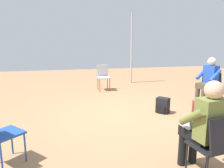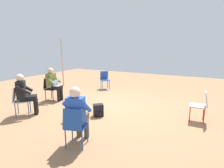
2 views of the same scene
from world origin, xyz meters
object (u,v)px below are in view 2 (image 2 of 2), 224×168
person_in_blue (78,112)px  chair_southeast (105,79)px  person_in_black (25,92)px  chair_east (50,87)px  chair_northeast (19,99)px  person_with_laptop (53,82)px  chair_north (75,124)px  backpack_near_laptop_user (98,111)px  backpack_by_empty_chair (71,116)px  chair_west (201,104)px

person_in_blue → chair_southeast: bearing=95.4°
person_in_black → chair_east: bearing=155.7°
chair_northeast → person_with_laptop: size_ratio=0.69×
chair_east → chair_north: bearing=45.9°
chair_north → person_with_laptop: size_ratio=0.69×
chair_northeast → person_in_blue: 2.54m
chair_north → backpack_near_laptop_user: (0.47, -1.61, -0.34)m
chair_northeast → person_in_blue: person_in_blue is taller
chair_east → backpack_near_laptop_user: chair_east is taller
chair_east → chair_southeast: 2.72m
backpack_near_laptop_user → backpack_by_empty_chair: 0.79m
chair_southeast → chair_north: bearing=71.2°
chair_northeast → backpack_by_empty_chair: chair_northeast is taller
chair_northeast → chair_southeast: 4.15m
chair_northeast → chair_west: bearing=68.0°
chair_southeast → person_with_laptop: person_with_laptop is taller
chair_east → person_in_black: 1.55m
person_in_black → person_in_blue: (-2.37, 0.54, 0.00)m
person_in_blue → chair_north: bearing=-90.0°
person_in_blue → chair_northeast: bearing=152.0°
chair_north → person_with_laptop: (2.80, -2.17, 0.20)m
backpack_by_empty_chair → chair_northeast: bearing=13.1°
chair_southeast → backpack_near_laptop_user: 3.49m
chair_east → person_in_blue: size_ratio=0.69×
person_with_laptop → chair_west: bearing=86.4°
chair_north → person_with_laptop: bearing=124.0°
backpack_near_laptop_user → chair_northeast: bearing=26.3°
backpack_near_laptop_user → chair_north: bearing=106.4°
chair_northeast → chair_southeast: (-0.50, -4.12, 0.00)m
backpack_by_empty_chair → person_in_blue: bearing=137.6°
person_in_black → backpack_near_laptop_user: 2.22m
chair_southeast → backpack_near_laptop_user: size_ratio=2.36×
chair_west → backpack_by_empty_chair: size_ratio=2.36×
chair_northeast → chair_north: bearing=32.3°
chair_north → person_in_blue: (0.05, -0.16, 0.20)m
chair_north → chair_west: same height
chair_northeast → backpack_by_empty_chair: size_ratio=2.36×
chair_southeast → chair_east: bearing=28.0°
chair_southeast → chair_north: 5.13m
chair_northeast → chair_west: same height
person_in_black → chair_southeast: bearing=129.8°
chair_north → backpack_by_empty_chair: bearing=115.8°
chair_west → person_in_black: bearing=110.1°
chair_northeast → person_in_black: bearing=90.0°
chair_west → person_in_blue: person_in_blue is taller
chair_east → person_in_black: (-0.54, 1.44, 0.20)m
chair_west → person_in_blue: 3.28m
chair_east → person_in_black: person_in_black is taller
person_in_black → person_in_blue: bearing=32.3°
chair_northeast → chair_east: size_ratio=1.00×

